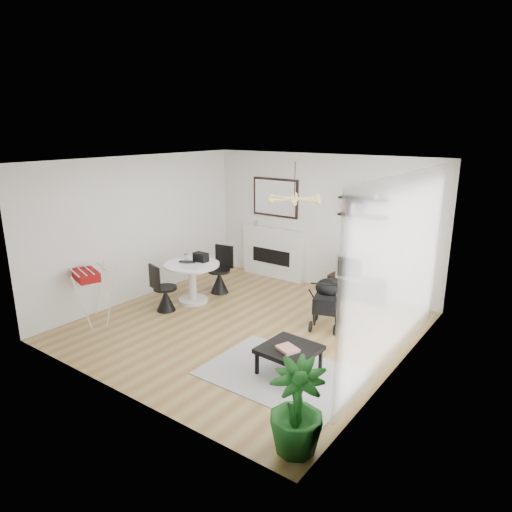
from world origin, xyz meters
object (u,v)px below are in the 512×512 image
Objects in this scene: fireplace at (273,247)px; potted_plant at (297,408)px; stroller at (327,304)px; crt_tv at (355,265)px; drying_rack at (91,294)px; dining_table at (192,277)px; tv_console at (356,288)px; coffee_table at (289,350)px.

fireplace is 5.65m from potted_plant.
stroller is 3.15m from potted_plant.
drying_rack is (-3.05, -3.70, -0.14)m from crt_tv.
dining_table is at bearing 173.74° from stroller.
stroller is at bearing -84.53° from tv_console.
coffee_table is (0.31, -1.66, -0.04)m from stroller.
fireplace is at bearing 125.37° from stroller.
drying_rack is at bearing -105.76° from fireplace.
coffee_table is (0.46, -3.17, 0.14)m from tv_console.
drying_rack is at bearing 170.82° from potted_plant.
coffee_table is at bearing -21.82° from dining_table.
drying_rack is (-3.10, -3.71, 0.30)m from tv_console.
fireplace is 2.02× the size of tv_console.
dining_table is 1.82m from drying_rack.
fireplace reaches higher than dining_table.
crt_tv is 0.56× the size of potted_plant.
fireplace is 2.18m from dining_table.
tv_console is (2.02, -0.12, -0.48)m from fireplace.
tv_console is at bearing -3.41° from fireplace.
drying_rack reaches higher than coffee_table.
fireplace is at bearing 126.40° from potted_plant.
stroller is (2.17, -1.63, -0.31)m from fireplace.
stroller is 1.69m from coffee_table.
crt_tv is 3.22m from coffee_table.
drying_rack reaches higher than tv_console.
crt_tv is (1.97, -0.12, -0.04)m from fireplace.
dining_table is 4.43m from potted_plant.
stroller is at bearing -82.40° from crt_tv.
tv_console is at bearing 40.14° from dining_table.
potted_plant is (3.35, -4.54, -0.19)m from fireplace.
potted_plant reaches higher than stroller.
stroller is (0.20, -1.51, -0.27)m from crt_tv.
drying_rack reaches higher than stroller.
crt_tv is 0.63× the size of stroller.
fireplace is at bearing 92.12° from drying_rack.
crt_tv is 3.10m from dining_table.
coffee_table is 1.54m from potted_plant.
dining_table is 1.03× the size of potted_plant.
drying_rack is 1.28× the size of coffee_table.
stroller is at bearing 100.71° from coffee_table.
potted_plant reaches higher than coffee_table.
coffee_table is (0.51, -3.16, -0.31)m from crt_tv.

